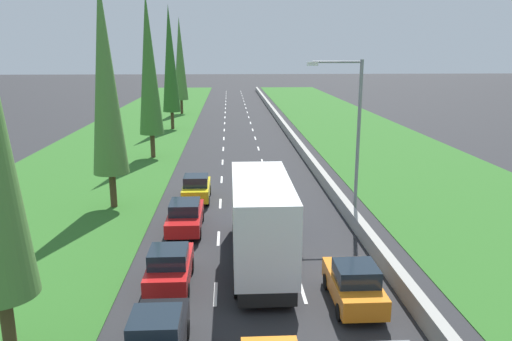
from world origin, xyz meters
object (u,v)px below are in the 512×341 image
(poplar_tree_second, at_px, (105,78))
(poplar_tree_fourth, at_px, (170,59))
(poplar_tree_fifth, at_px, (180,59))
(red_hatchback_left_lane, at_px, (170,267))
(white_box_truck_centre_lane, at_px, (260,219))
(poplar_tree_third, at_px, (149,65))
(street_light_mast, at_px, (353,126))
(black_hatchback_left_lane, at_px, (157,337))
(orange_hatchback_right_lane, at_px, (354,284))
(red_sedan_left_lane, at_px, (185,216))
(yellow_hatchback_left_lane, at_px, (196,188))

(poplar_tree_second, distance_m, poplar_tree_fourth, 31.58)
(poplar_tree_fifth, bearing_deg, poplar_tree_fourth, -89.03)
(red_hatchback_left_lane, relative_size, white_box_truck_centre_lane, 0.41)
(poplar_tree_third, height_order, street_light_mast, poplar_tree_third)
(poplar_tree_second, bearing_deg, red_hatchback_left_lane, -66.47)
(street_light_mast, bearing_deg, white_box_truck_centre_lane, -129.15)
(black_hatchback_left_lane, height_order, red_hatchback_left_lane, same)
(red_hatchback_left_lane, bearing_deg, white_box_truck_centre_lane, 26.71)
(white_box_truck_centre_lane, height_order, orange_hatchback_right_lane, white_box_truck_centre_lane)
(red_sedan_left_lane, xyz_separation_m, poplar_tree_fifth, (-4.89, 51.20, 7.47))
(poplar_tree_third, relative_size, poplar_tree_fifth, 1.00)
(red_sedan_left_lane, distance_m, street_light_mast, 10.86)
(poplar_tree_third, height_order, poplar_tree_fifth, poplar_tree_fifth)
(yellow_hatchback_left_lane, relative_size, street_light_mast, 0.43)
(black_hatchback_left_lane, xyz_separation_m, red_hatchback_left_lane, (-0.21, 5.11, 0.00))
(red_sedan_left_lane, xyz_separation_m, white_box_truck_centre_lane, (3.76, -4.60, 1.37))
(orange_hatchback_right_lane, xyz_separation_m, poplar_tree_third, (-11.62, 27.39, 7.43))
(red_sedan_left_lane, relative_size, white_box_truck_centre_lane, 0.48)
(black_hatchback_left_lane, height_order, street_light_mast, street_light_mast)
(black_hatchback_left_lane, distance_m, yellow_hatchback_left_lane, 17.07)
(white_box_truck_centre_lane, height_order, yellow_hatchback_left_lane, white_box_truck_centre_lane)
(white_box_truck_centre_lane, bearing_deg, poplar_tree_fourth, 101.71)
(red_sedan_left_lane, bearing_deg, orange_hatchback_right_lane, -49.99)
(red_hatchback_left_lane, xyz_separation_m, poplar_tree_second, (-4.71, 10.81, 7.10))
(street_light_mast, bearing_deg, red_hatchback_left_lane, -136.76)
(red_hatchback_left_lane, distance_m, poplar_tree_second, 13.76)
(orange_hatchback_right_lane, height_order, poplar_tree_fourth, poplar_tree_fourth)
(orange_hatchback_right_lane, relative_size, poplar_tree_third, 0.27)
(black_hatchback_left_lane, distance_m, poplar_tree_third, 31.83)
(red_hatchback_left_lane, height_order, poplar_tree_second, poplar_tree_second)
(white_box_truck_centre_lane, xyz_separation_m, yellow_hatchback_left_lane, (-3.50, 10.02, -1.35))
(orange_hatchback_right_lane, xyz_separation_m, poplar_tree_fifth, (-11.97, 59.64, 7.44))
(yellow_hatchback_left_lane, height_order, poplar_tree_second, poplar_tree_second)
(poplar_tree_fifth, bearing_deg, red_hatchback_left_lane, -85.24)
(poplar_tree_second, bearing_deg, white_box_truck_centre_lane, -46.09)
(orange_hatchback_right_lane, xyz_separation_m, poplar_tree_fourth, (-11.71, 44.30, 7.67))
(white_box_truck_centre_lane, bearing_deg, red_hatchback_left_lane, -153.29)
(white_box_truck_centre_lane, distance_m, street_light_mast, 9.73)
(yellow_hatchback_left_lane, distance_m, orange_hatchback_right_lane, 15.45)
(black_hatchback_left_lane, relative_size, red_hatchback_left_lane, 1.00)
(street_light_mast, bearing_deg, poplar_tree_fifth, 106.57)
(white_box_truck_centre_lane, xyz_separation_m, street_light_mast, (5.83, 7.16, 3.05))
(yellow_hatchback_left_lane, bearing_deg, white_box_truck_centre_lane, -70.75)
(red_hatchback_left_lane, bearing_deg, poplar_tree_fourth, 96.12)
(red_hatchback_left_lane, distance_m, yellow_hatchback_left_lane, 11.96)
(red_sedan_left_lane, height_order, poplar_tree_fourth, poplar_tree_fourth)
(black_hatchback_left_lane, relative_size, poplar_tree_second, 0.28)
(black_hatchback_left_lane, distance_m, poplar_tree_second, 18.11)
(white_box_truck_centre_lane, xyz_separation_m, poplar_tree_fifth, (-8.64, 55.80, 6.09))
(red_hatchback_left_lane, relative_size, poplar_tree_fourth, 0.26)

